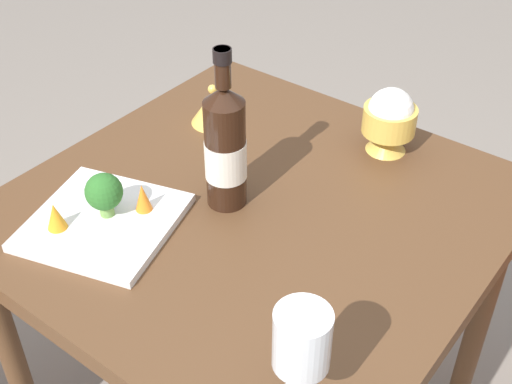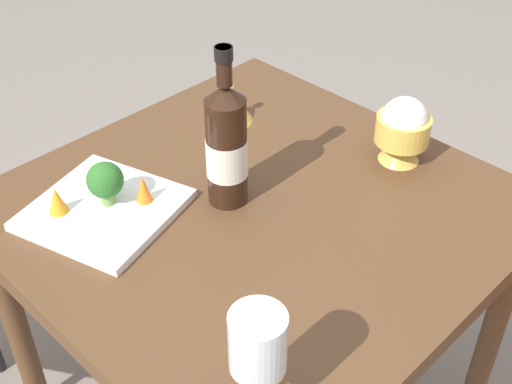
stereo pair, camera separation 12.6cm
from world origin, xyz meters
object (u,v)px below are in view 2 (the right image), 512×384
object	(u,v)px
wine_bottle	(226,145)
rice_bowl_lid	(231,105)
wine_glass	(258,345)
carrot_garnish_right	(57,200)
broccoli_floret	(105,181)
carrot_garnish_left	(143,189)
serving_plate	(104,210)
rice_bowl	(403,129)

from	to	relation	value
wine_bottle	rice_bowl_lid	distance (m)	0.30
wine_glass	carrot_garnish_right	distance (m)	0.55
broccoli_floret	carrot_garnish_right	size ratio (longest dim) A/B	1.64
carrot_garnish_right	carrot_garnish_left	bearing A→B (deg)	146.82
carrot_garnish_left	wine_glass	bearing A→B (deg)	70.47
rice_bowl_lid	broccoli_floret	bearing A→B (deg)	10.29
wine_bottle	serving_plate	xyz separation A→B (m)	(0.19, -0.13, -0.12)
carrot_garnish_right	broccoli_floret	bearing A→B (deg)	151.70
rice_bowl_lid	broccoli_floret	distance (m)	0.39
carrot_garnish_right	serving_plate	bearing A→B (deg)	145.30
wine_glass	rice_bowl_lid	bearing A→B (deg)	-130.83
wine_glass	broccoli_floret	world-z (taller)	wine_glass
rice_bowl_lid	wine_bottle	bearing A→B (deg)	45.32
wine_bottle	broccoli_floret	world-z (taller)	wine_bottle
wine_glass	serving_plate	bearing A→B (deg)	-101.01
broccoli_floret	carrot_garnish_right	bearing A→B (deg)	-28.30
wine_glass	broccoli_floret	size ratio (longest dim) A/B	2.09
wine_glass	rice_bowl_lid	xyz separation A→B (m)	(-0.49, -0.57, -0.09)
carrot_garnish_left	rice_bowl	bearing A→B (deg)	152.05
wine_bottle	rice_bowl	world-z (taller)	wine_bottle
wine_glass	broccoli_floret	distance (m)	0.51
wine_glass	broccoli_floret	bearing A→B (deg)	-102.53
wine_bottle	rice_bowl	bearing A→B (deg)	155.42
wine_glass	serving_plate	world-z (taller)	wine_glass
wine_bottle	wine_glass	distance (m)	0.46
serving_plate	carrot_garnish_right	bearing A→B (deg)	-34.70
rice_bowl	carrot_garnish_left	distance (m)	0.53
wine_bottle	carrot_garnish_right	world-z (taller)	wine_bottle
serving_plate	wine_glass	bearing A→B (deg)	78.99
wine_bottle	broccoli_floret	bearing A→B (deg)	-37.10
rice_bowl_lid	carrot_garnish_left	xyz separation A→B (m)	(0.33, 0.11, 0.01)
serving_plate	carrot_garnish_left	size ratio (longest dim) A/B	5.66
carrot_garnish_left	serving_plate	bearing A→B (deg)	-31.61
wine_bottle	broccoli_floret	xyz separation A→B (m)	(0.18, -0.13, -0.06)
wine_bottle	carrot_garnish_left	distance (m)	0.18
wine_glass	rice_bowl_lid	distance (m)	0.75
rice_bowl_lid	serving_plate	size ratio (longest dim) A/B	0.32
carrot_garnish_left	carrot_garnish_right	bearing A→B (deg)	-33.18
wine_bottle	broccoli_floret	distance (m)	0.23
rice_bowl_lid	carrot_garnish_left	world-z (taller)	rice_bowl_lid
broccoli_floret	rice_bowl_lid	bearing A→B (deg)	-169.71
carrot_garnish_left	carrot_garnish_right	distance (m)	0.16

